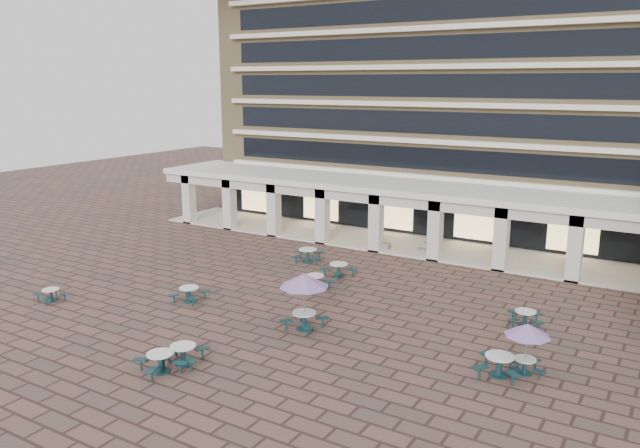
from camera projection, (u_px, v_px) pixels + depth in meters
The scene contains 16 objects.
ground at pixel (303, 313), 31.10m from camera, with size 120.00×120.00×0.00m, color brown.
apartment_building at pixel (475, 64), 49.51m from camera, with size 40.00×15.50×25.20m.
retail_arcade at pixel (419, 205), 42.76m from camera, with size 42.00×6.60×4.40m.
picnic_table_0 at pixel (51, 294), 32.71m from camera, with size 1.66×1.66×0.66m.
picnic_table_1 at pixel (160, 361), 24.68m from camera, with size 2.20×2.20×0.80m.
picnic_table_2 at pixel (183, 353), 25.40m from camera, with size 2.14×2.14×0.80m.
picnic_table_5 at pixel (189, 293), 32.66m from camera, with size 1.90×1.90×0.77m.
picnic_table_6 at pixel (304, 283), 28.55m from camera, with size 2.33×2.33×2.69m.
picnic_table_7 at pixel (499, 364), 24.36m from camera, with size 2.03×2.03×0.85m.
picnic_table_8 at pixel (308, 254), 39.78m from camera, with size 2.35×2.35×0.86m.
picnic_table_9 at pixel (315, 281), 34.65m from camera, with size 2.15×2.15×0.78m.
picnic_table_11 at pixel (528, 332), 24.23m from camera, with size 1.80×1.80×2.08m.
picnic_table_12 at pixel (339, 269), 36.81m from camera, with size 2.16×2.16×0.81m.
picnic_table_13 at pixel (525, 317), 29.41m from camera, with size 1.91×1.91×0.73m.
planter_left at pixel (380, 243), 42.78m from camera, with size 1.50×0.76×1.22m.
planter_right at pixel (429, 250), 40.96m from camera, with size 1.50×0.63×1.21m.
Camera 1 is at (15.92, -24.64, 11.27)m, focal length 35.00 mm.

